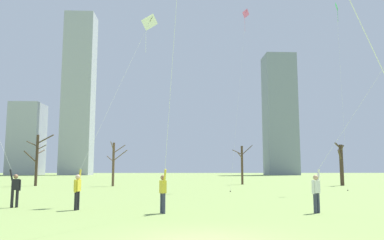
% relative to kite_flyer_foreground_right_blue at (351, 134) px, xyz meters
% --- Properties ---
extents(kite_flyer_foreground_right_blue, '(13.18, 3.33, 18.29)m').
position_rel_kite_flyer_foreground_right_blue_xyz_m(kite_flyer_foreground_right_blue, '(0.00, 0.00, 0.00)').
color(kite_flyer_foreground_right_blue, '#33384C').
rests_on(kite_flyer_foreground_right_blue, ground).
extents(kite_flyer_midfield_left_white, '(3.53, 4.79, 11.25)m').
position_rel_kite_flyer_foreground_right_blue_xyz_m(kite_flyer_midfield_left_white, '(-12.02, 1.88, -1.06)').
color(kite_flyer_midfield_left_white, black).
rests_on(kite_flyer_midfield_left_white, ground).
extents(kite_flyer_midfield_center_teal, '(1.16, 4.44, 12.64)m').
position_rel_kite_flyer_foreground_right_blue_xyz_m(kite_flyer_midfield_center_teal, '(-8.35, -0.72, -1.24)').
color(kite_flyer_midfield_center_teal, '#33384C').
rests_on(kite_flyer_midfield_center_teal, ground).
extents(kite_flyer_foreground_left_orange, '(6.79, 2.02, 16.47)m').
position_rel_kite_flyer_foreground_right_blue_xyz_m(kite_flyer_foreground_left_orange, '(-16.55, 2.37, -0.70)').
color(kite_flyer_foreground_left_orange, black).
rests_on(kite_flyer_foreground_left_orange, ground).
extents(distant_kite_high_overhead_green, '(1.32, 2.27, 16.51)m').
position_rel_kite_flyer_foreground_right_blue_xyz_m(distant_kite_high_overhead_green, '(6.34, 14.97, 10.43)').
color(distant_kite_high_overhead_green, green).
rests_on(distant_kite_high_overhead_green, ground).
extents(distant_kite_low_near_trees_pink, '(2.62, 3.42, 17.48)m').
position_rel_kite_flyer_foreground_right_blue_xyz_m(distant_kite_low_near_trees_pink, '(-1.35, 18.29, 11.97)').
color(distant_kite_low_near_trees_pink, pink).
rests_on(distant_kite_low_near_trees_pink, ground).
extents(bare_tree_leftmost, '(2.59, 1.56, 4.93)m').
position_rel_kite_flyer_foreground_right_blue_xyz_m(bare_tree_leftmost, '(0.38, 31.01, -0.89)').
color(bare_tree_leftmost, '#4C3828').
rests_on(bare_tree_leftmost, ground).
extents(bare_tree_right_of_center, '(2.62, 2.04, 4.97)m').
position_rel_kite_flyer_foreground_right_blue_xyz_m(bare_tree_right_of_center, '(-14.91, 26.84, -0.85)').
color(bare_tree_right_of_center, brown).
rests_on(bare_tree_right_of_center, ground).
extents(bare_tree_far_right_edge, '(1.13, 1.53, 5.02)m').
position_rel_kite_flyer_foreground_right_blue_xyz_m(bare_tree_far_right_edge, '(11.37, 27.19, -0.85)').
color(bare_tree_far_right_edge, '#423326').
rests_on(bare_tree_far_right_edge, ground).
extents(bare_tree_center, '(3.10, 3.01, 5.88)m').
position_rel_kite_flyer_foreground_right_blue_xyz_m(bare_tree_center, '(-23.81, 27.83, -0.25)').
color(bare_tree_center, '#423326').
rests_on(bare_tree_center, ground).
extents(skyline_slender_spire, '(10.02, 10.73, 24.71)m').
position_rel_kite_flyer_foreground_right_blue_xyz_m(skyline_slender_spire, '(-59.51, 117.57, 8.90)').
color(skyline_slender_spire, '#9EA3AD').
rests_on(skyline_slender_spire, ground).
extents(skyline_mid_tower_right, '(10.23, 9.46, 41.33)m').
position_rel_kite_flyer_foreground_right_blue_xyz_m(skyline_mid_tower_right, '(27.73, 111.91, 17.21)').
color(skyline_mid_tower_right, gray).
rests_on(skyline_mid_tower_right, ground).
extents(skyline_squat_block, '(10.09, 8.54, 56.84)m').
position_rel_kite_flyer_foreground_right_blue_xyz_m(skyline_squat_block, '(-42.00, 116.29, 24.97)').
color(skyline_squat_block, '#9EA3AD').
rests_on(skyline_squat_block, ground).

